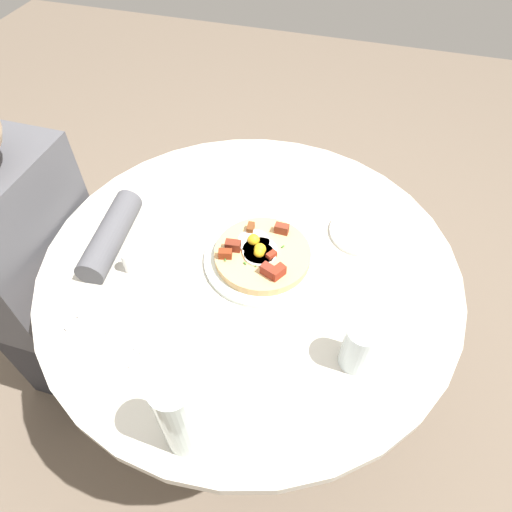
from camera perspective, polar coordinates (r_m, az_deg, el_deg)
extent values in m
plane|color=#6B5B4C|center=(1.71, -0.55, -16.71)|extent=(6.00, 6.00, 0.00)
cylinder|color=beige|center=(1.09, -0.82, -1.28)|extent=(1.01, 1.01, 0.03)
cylinder|color=#333338|center=(1.40, -0.66, -10.87)|extent=(0.12, 0.12, 0.71)
cylinder|color=#333338|center=(1.70, -0.55, -16.55)|extent=(0.46, 0.46, 0.02)
cube|color=#2D2D33|center=(1.69, -22.37, -8.94)|extent=(0.32, 0.28, 0.45)
cube|color=#4C4C51|center=(1.35, -28.12, 1.67)|extent=(0.38, 0.22, 0.48)
cylinder|color=#4C4C51|center=(1.15, -18.13, 2.57)|extent=(0.27, 0.10, 0.07)
cylinder|color=silver|center=(1.08, 0.83, -0.39)|extent=(0.28, 0.28, 0.01)
cylinder|color=tan|center=(1.06, 0.85, 0.19)|extent=(0.23, 0.23, 0.02)
cylinder|color=white|center=(1.07, -0.28, 1.87)|extent=(0.08, 0.08, 0.01)
sphere|color=yellow|center=(1.07, -0.28, 2.08)|extent=(0.03, 0.03, 0.03)
cylinder|color=white|center=(1.05, 0.51, 0.65)|extent=(0.08, 0.08, 0.01)
sphere|color=yellow|center=(1.05, 0.51, 0.87)|extent=(0.03, 0.03, 0.03)
cylinder|color=white|center=(1.04, 0.35, 0.10)|extent=(0.07, 0.07, 0.01)
sphere|color=yellow|center=(1.04, 0.35, 0.32)|extent=(0.03, 0.03, 0.03)
cube|color=maroon|center=(1.00, 1.66, -1.89)|extent=(0.03, 0.04, 0.03)
cube|color=maroon|center=(1.03, 1.93, -0.09)|extent=(0.03, 0.02, 0.02)
cube|color=maroon|center=(1.04, -3.97, 0.28)|extent=(0.02, 0.03, 0.02)
cube|color=brown|center=(1.09, -0.70, 3.60)|extent=(0.03, 0.02, 0.02)
cube|color=maroon|center=(1.05, -2.95, 1.39)|extent=(0.03, 0.04, 0.03)
cube|color=maroon|center=(1.09, 3.32, 3.52)|extent=(0.02, 0.03, 0.02)
cube|color=maroon|center=(1.00, 2.79, -2.06)|extent=(0.04, 0.04, 0.03)
cube|color=#387F2D|center=(1.04, -3.97, -0.47)|extent=(0.01, 0.00, 0.00)
cube|color=#387F2D|center=(1.03, -1.43, -0.92)|extent=(0.01, 0.01, 0.00)
cube|color=#387F2D|center=(1.08, 1.11, 2.33)|extent=(0.01, 0.01, 0.00)
cube|color=#387F2D|center=(1.02, -0.09, -1.18)|extent=(0.01, 0.01, 0.00)
cube|color=#387F2D|center=(1.06, 3.47, 1.22)|extent=(0.01, 0.01, 0.00)
cylinder|color=white|center=(1.17, 13.47, 2.99)|extent=(0.17, 0.17, 0.01)
cube|color=white|center=(1.01, -18.90, -10.13)|extent=(0.18, 0.20, 0.00)
cube|color=silver|center=(1.01, -18.29, -9.27)|extent=(0.05, 0.18, 0.00)
cube|color=silver|center=(1.00, -19.65, -10.73)|extent=(0.05, 0.18, 0.00)
cylinder|color=silver|center=(0.90, 13.12, -11.22)|extent=(0.07, 0.07, 0.12)
cylinder|color=silver|center=(0.79, -9.81, -19.44)|extent=(0.07, 0.07, 0.21)
cylinder|color=white|center=(1.08, -16.04, -0.71)|extent=(0.03, 0.03, 0.06)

